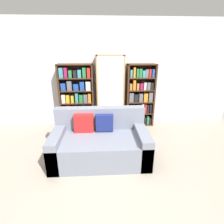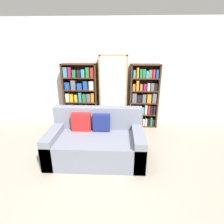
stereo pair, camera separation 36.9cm
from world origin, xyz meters
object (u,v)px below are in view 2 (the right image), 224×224
(bookshelf_right, at_px, (144,97))
(wine_bottle, at_px, (130,127))
(bookshelf_left, at_px, (81,96))
(couch, at_px, (96,142))
(display_cabinet, at_px, (113,92))

(bookshelf_right, xyz_separation_m, wine_bottle, (-0.36, -0.47, -0.65))
(bookshelf_left, height_order, bookshelf_right, bookshelf_left)
(couch, distance_m, display_cabinet, 1.64)
(couch, height_order, display_cabinet, display_cabinet)
(bookshelf_left, xyz_separation_m, display_cabinet, (0.86, -0.02, 0.12))
(bookshelf_left, height_order, wine_bottle, bookshelf_left)
(bookshelf_left, distance_m, display_cabinet, 0.87)
(bookshelf_left, bearing_deg, couch, -68.62)
(display_cabinet, bearing_deg, bookshelf_right, 1.21)
(bookshelf_left, bearing_deg, bookshelf_right, 0.00)
(display_cabinet, relative_size, wine_bottle, 5.46)
(bookshelf_left, relative_size, bookshelf_right, 1.00)
(couch, xyz_separation_m, bookshelf_left, (-0.60, 1.52, 0.48))
(bookshelf_left, bearing_deg, display_cabinet, -1.11)
(couch, relative_size, display_cabinet, 0.95)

